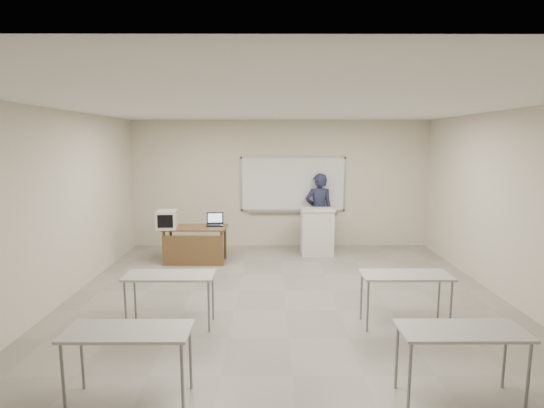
{
  "coord_description": "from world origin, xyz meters",
  "views": [
    {
      "loc": [
        -0.24,
        -6.03,
        2.52
      ],
      "look_at": [
        -0.2,
        2.2,
        1.29
      ],
      "focal_mm": 28.0,
      "sensor_mm": 36.0,
      "label": 1
    }
  ],
  "objects_px": {
    "instructor_desk": "(194,239)",
    "mouse": "(222,225)",
    "whiteboard": "(293,185)",
    "laptop": "(215,223)",
    "podium": "(317,232)",
    "presenter": "(319,211)",
    "keyboard": "(325,209)",
    "crt_monitor": "(167,219)"
  },
  "relations": [
    {
      "from": "instructor_desk",
      "to": "whiteboard",
      "type": "bearing_deg",
      "value": 36.32
    },
    {
      "from": "whiteboard",
      "to": "presenter",
      "type": "relative_size",
      "value": 1.4
    },
    {
      "from": "podium",
      "to": "keyboard",
      "type": "bearing_deg",
      "value": -40.28
    },
    {
      "from": "crt_monitor",
      "to": "whiteboard",
      "type": "bearing_deg",
      "value": 24.61
    },
    {
      "from": "keyboard",
      "to": "mouse",
      "type": "bearing_deg",
      "value": -168.02
    },
    {
      "from": "instructor_desk",
      "to": "presenter",
      "type": "relative_size",
      "value": 0.73
    },
    {
      "from": "laptop",
      "to": "instructor_desk",
      "type": "bearing_deg",
      "value": -152.17
    },
    {
      "from": "crt_monitor",
      "to": "keyboard",
      "type": "distance_m",
      "value": 3.36
    },
    {
      "from": "instructor_desk",
      "to": "mouse",
      "type": "height_order",
      "value": "mouse"
    },
    {
      "from": "whiteboard",
      "to": "presenter",
      "type": "bearing_deg",
      "value": -12.94
    },
    {
      "from": "laptop",
      "to": "mouse",
      "type": "xyz_separation_m",
      "value": [
        0.15,
        -0.11,
        -0.04
      ]
    },
    {
      "from": "podium",
      "to": "presenter",
      "type": "height_order",
      "value": "presenter"
    },
    {
      "from": "crt_monitor",
      "to": "presenter",
      "type": "height_order",
      "value": "presenter"
    },
    {
      "from": "podium",
      "to": "keyboard",
      "type": "relative_size",
      "value": 2.07
    },
    {
      "from": "whiteboard",
      "to": "keyboard",
      "type": "relative_size",
      "value": 4.99
    },
    {
      "from": "podium",
      "to": "presenter",
      "type": "xyz_separation_m",
      "value": [
        0.11,
        0.63,
        0.37
      ]
    },
    {
      "from": "crt_monitor",
      "to": "mouse",
      "type": "height_order",
      "value": "crt_monitor"
    },
    {
      "from": "whiteboard",
      "to": "keyboard",
      "type": "distance_m",
      "value": 1.18
    },
    {
      "from": "whiteboard",
      "to": "podium",
      "type": "bearing_deg",
      "value": -56.93
    },
    {
      "from": "mouse",
      "to": "presenter",
      "type": "bearing_deg",
      "value": 6.23
    },
    {
      "from": "podium",
      "to": "laptop",
      "type": "bearing_deg",
      "value": -170.24
    },
    {
      "from": "podium",
      "to": "keyboard",
      "type": "distance_m",
      "value": 0.56
    },
    {
      "from": "crt_monitor",
      "to": "laptop",
      "type": "bearing_deg",
      "value": 11.75
    },
    {
      "from": "whiteboard",
      "to": "instructor_desk",
      "type": "bearing_deg",
      "value": -144.88
    },
    {
      "from": "instructor_desk",
      "to": "keyboard",
      "type": "xyz_separation_m",
      "value": [
        2.75,
        0.59,
        0.52
      ]
    },
    {
      "from": "crt_monitor",
      "to": "podium",
      "type": "bearing_deg",
      "value": 8.17
    },
    {
      "from": "presenter",
      "to": "whiteboard",
      "type": "bearing_deg",
      "value": -17.62
    },
    {
      "from": "laptop",
      "to": "presenter",
      "type": "bearing_deg",
      "value": 19.06
    },
    {
      "from": "laptop",
      "to": "mouse",
      "type": "bearing_deg",
      "value": -41.43
    },
    {
      "from": "instructor_desk",
      "to": "podium",
      "type": "distance_m",
      "value": 2.7
    },
    {
      "from": "instructor_desk",
      "to": "laptop",
      "type": "bearing_deg",
      "value": 34.88
    },
    {
      "from": "instructor_desk",
      "to": "presenter",
      "type": "xyz_separation_m",
      "value": [
        2.71,
        1.34,
        0.37
      ]
    },
    {
      "from": "whiteboard",
      "to": "mouse",
      "type": "distance_m",
      "value": 2.16
    },
    {
      "from": "instructor_desk",
      "to": "mouse",
      "type": "relative_size",
      "value": 14.09
    },
    {
      "from": "crt_monitor",
      "to": "presenter",
      "type": "relative_size",
      "value": 0.25
    },
    {
      "from": "instructor_desk",
      "to": "laptop",
      "type": "relative_size",
      "value": 3.68
    },
    {
      "from": "whiteboard",
      "to": "laptop",
      "type": "xyz_separation_m",
      "value": [
        -1.7,
        -1.21,
        -0.67
      ]
    },
    {
      "from": "whiteboard",
      "to": "crt_monitor",
      "type": "relative_size",
      "value": 5.52
    },
    {
      "from": "laptop",
      "to": "whiteboard",
      "type": "bearing_deg",
      "value": 29.6
    },
    {
      "from": "crt_monitor",
      "to": "presenter",
      "type": "bearing_deg",
      "value": 17.79
    },
    {
      "from": "crt_monitor",
      "to": "presenter",
      "type": "xyz_separation_m",
      "value": [
        3.26,
        1.35,
        -0.04
      ]
    },
    {
      "from": "instructor_desk",
      "to": "mouse",
      "type": "xyz_separation_m",
      "value": [
        0.55,
        0.16,
        0.25
      ]
    }
  ]
}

